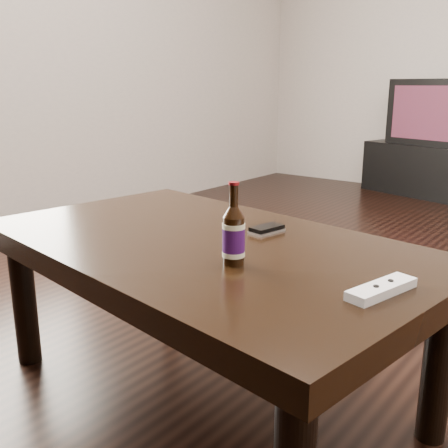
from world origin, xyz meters
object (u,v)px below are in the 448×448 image
Objects in this scene: coffee_table at (204,261)px; phone at (267,229)px; tv_stand at (434,170)px; remote at (382,289)px; tv at (440,112)px; beer_bottle at (234,236)px.

phone is (0.10, 0.18, 0.08)m from coffee_table.
tv_stand is 3.81m from remote.
tv is 3.63m from coffee_table.
beer_bottle is at bearing -160.10° from remote.
coffee_table is 0.22m from phone.
tv_stand is 5.64× the size of remote.
remote is (0.98, -3.67, 0.30)m from tv_stand.
tv reaches higher than tv_stand.
tv_stand is at bearing 118.29° from remote.
remote is at bearing -18.28° from phone.
beer_bottle is at bearing -30.88° from coffee_table.
phone is (-0.10, 0.30, -0.06)m from beer_bottle.
phone is (0.51, -3.41, -0.20)m from tv.
tv is at bearing 109.02° from phone.
phone is at bearing 108.11° from beer_bottle.
phone is at bearing 60.84° from coffee_table.
coffee_table is 6.96× the size of beer_bottle.
remote is at bearing -60.09° from tv.
tv_stand is 3.47m from phone.
tv is 4.20× the size of remote.
remote is (0.98, -3.67, -0.20)m from tv.
beer_bottle reaches higher than remote.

